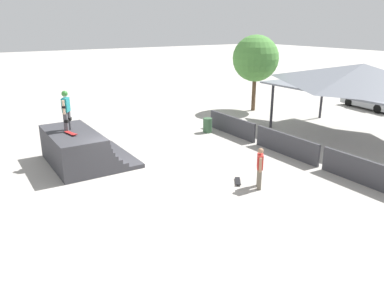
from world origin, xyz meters
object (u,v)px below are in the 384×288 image
at_px(skateboard_on_deck, 71,133).
at_px(bystander_walking, 260,166).
at_px(skater_on_deck, 66,108).
at_px(parked_car_silver, 370,101).
at_px(skateboard_on_ground, 238,181).
at_px(tree_beside_pavilion, 256,59).
at_px(trash_bin, 208,125).

xyz_separation_m(skateboard_on_deck, bystander_walking, (5.97, 5.46, -0.69)).
distance_m(skater_on_deck, parked_car_silver, 22.17).
relative_size(skater_on_deck, skateboard_on_ground, 2.33).
xyz_separation_m(bystander_walking, skateboard_on_ground, (-0.79, -0.40, -0.84)).
distance_m(skateboard_on_ground, tree_beside_pavilion, 13.93).
bearing_deg(skater_on_deck, tree_beside_pavilion, 138.05).
xyz_separation_m(bystander_walking, tree_beside_pavilion, (-10.46, 8.93, 2.83)).
relative_size(trash_bin, parked_car_silver, 0.19).
relative_size(skateboard_on_ground, parked_car_silver, 0.17).
relative_size(bystander_walking, parked_car_silver, 0.36).
bearing_deg(trash_bin, bystander_walking, -20.28).
height_order(tree_beside_pavilion, trash_bin, tree_beside_pavilion).
height_order(skater_on_deck, skateboard_on_ground, skater_on_deck).
bearing_deg(tree_beside_pavilion, bystander_walking, -40.48).
distance_m(bystander_walking, tree_beside_pavilion, 14.04).
xyz_separation_m(skater_on_deck, parked_car_silver, (0.49, 22.08, -1.96)).
height_order(skater_on_deck, bystander_walking, skater_on_deck).
relative_size(skater_on_deck, trash_bin, 2.11).
height_order(bystander_walking, parked_car_silver, bystander_walking).
xyz_separation_m(trash_bin, parked_car_silver, (1.27, 13.94, 0.18)).
bearing_deg(skateboard_on_ground, skateboard_on_deck, -99.61).
relative_size(skateboard_on_ground, trash_bin, 0.90).
xyz_separation_m(skater_on_deck, skateboard_on_ground, (5.89, 4.99, -2.51)).
height_order(skateboard_on_ground, trash_bin, trash_bin).
xyz_separation_m(skateboard_on_deck, skateboard_on_ground, (5.19, 5.06, -1.53)).
bearing_deg(skateboard_on_deck, skateboard_on_ground, 32.61).
bearing_deg(trash_bin, tree_beside_pavilion, 115.93).
xyz_separation_m(skater_on_deck, skateboard_on_deck, (0.71, -0.08, -0.97)).
bearing_deg(skateboard_on_deck, bystander_walking, 30.72).
bearing_deg(skateboard_on_ground, skater_on_deck, -103.69).
relative_size(skateboard_on_deck, skateboard_on_ground, 1.14).
distance_m(skater_on_deck, bystander_walking, 8.74).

